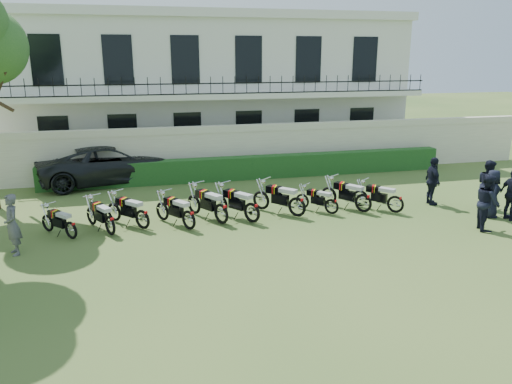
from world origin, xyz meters
TOP-DOWN VIEW (x-y plane):
  - ground at (0.00, 0.00)m, footprint 100.00×100.00m
  - perimeter_wall at (0.00, 8.00)m, footprint 30.00×0.35m
  - hedge at (1.00, 7.20)m, footprint 18.00×0.60m
  - building at (0.00, 13.96)m, footprint 20.40×9.60m
  - motorcycle_0 at (-6.01, 1.06)m, footprint 1.20×1.34m
  - motorcycle_1 at (-4.89, 1.13)m, footprint 1.00×1.72m
  - motorcycle_2 at (-3.92, 1.45)m, footprint 1.37×1.55m
  - motorcycle_3 at (-2.51, 1.05)m, footprint 1.17×1.69m
  - motorcycle_4 at (-1.43, 1.34)m, footprint 1.15×1.90m
  - motorcycle_5 at (-0.43, 1.22)m, footprint 1.31×1.79m
  - motorcycle_6 at (1.20, 1.47)m, footprint 1.51×1.64m
  - motorcycle_7 at (2.45, 1.46)m, footprint 1.18×1.33m
  - motorcycle_8 at (3.60, 1.38)m, footprint 1.29×1.75m
  - motorcycle_9 at (4.66, 1.06)m, footprint 1.33×1.51m
  - suv at (-5.14, 7.98)m, footprint 6.33×3.97m
  - inspector at (-7.40, 0.26)m, footprint 0.63×0.74m
  - officer_1 at (6.60, -1.09)m, footprint 0.92×1.04m
  - officer_3 at (7.61, -0.02)m, footprint 0.74×0.92m
  - officer_4 at (8.14, 0.86)m, footprint 0.76×0.92m
  - officer_5 at (6.48, 1.73)m, footprint 0.59×1.09m

SIDE VIEW (x-z plane):
  - ground at x=0.00m, z-range 0.00..0.00m
  - motorcycle_7 at x=2.45m, z-range -0.04..0.89m
  - motorcycle_0 at x=-6.01m, z-range -0.04..0.90m
  - motorcycle_1 at x=-4.89m, z-range -0.04..1.00m
  - motorcycle_9 at x=4.66m, z-range -0.04..1.01m
  - motorcycle_3 at x=-2.51m, z-range -0.04..1.03m
  - motorcycle_2 at x=-3.92m, z-range -0.04..1.03m
  - hedge at x=1.00m, z-range 0.00..1.00m
  - motorcycle_8 at x=3.60m, z-range -0.04..1.09m
  - motorcycle_5 at x=-0.43m, z-range -0.04..1.11m
  - motorcycle_6 at x=1.20m, z-range -0.04..1.12m
  - motorcycle_4 at x=-1.43m, z-range -0.04..1.12m
  - suv at x=-5.14m, z-range 0.00..1.63m
  - officer_3 at x=7.61m, z-range 0.00..1.63m
  - inspector at x=-7.40m, z-range 0.00..1.72m
  - officer_4 at x=8.14m, z-range 0.00..1.76m
  - officer_5 at x=6.48m, z-range 0.00..1.77m
  - officer_1 at x=6.60m, z-range 0.00..1.78m
  - perimeter_wall at x=0.00m, z-range 0.02..2.32m
  - building at x=0.00m, z-range 0.01..7.41m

